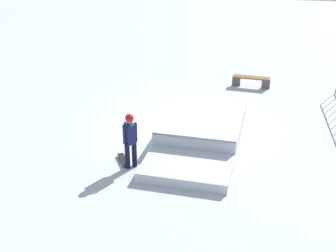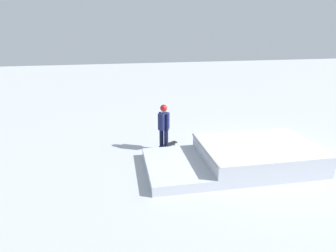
{
  "view_description": "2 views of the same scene",
  "coord_description": "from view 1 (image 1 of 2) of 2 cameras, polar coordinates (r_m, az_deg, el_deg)",
  "views": [
    {
      "loc": [
        14.15,
        2.17,
        6.64
      ],
      "look_at": [
        2.1,
        -0.49,
        0.9
      ],
      "focal_mm": 46.78,
      "sensor_mm": 36.0,
      "label": 1
    },
    {
      "loc": [
        5.15,
        7.88,
        4.17
      ],
      "look_at": [
        3.17,
        -1.15,
        1.0
      ],
      "focal_mm": 29.94,
      "sensor_mm": 36.0,
      "label": 2
    }
  ],
  "objects": [
    {
      "name": "ground_plane",
      "position": [
        15.78,
        3.37,
        0.01
      ],
      "size": [
        60.0,
        60.0,
        0.0
      ],
      "primitive_type": "plane",
      "color": "#B2B7C1"
    },
    {
      "name": "skate_ramp",
      "position": [
        14.67,
        4.31,
        -0.67
      ],
      "size": [
        5.48,
        2.78,
        0.74
      ],
      "rotation": [
        0.0,
        0.0,
        -0.03
      ],
      "color": "silver",
      "rests_on": "ground"
    },
    {
      "name": "skater",
      "position": [
        12.74,
        -4.95,
        -1.4
      ],
      "size": [
        0.44,
        0.41,
        1.73
      ],
      "rotation": [
        0.0,
        0.0,
        3.79
      ],
      "color": "black",
      "rests_on": "ground"
    },
    {
      "name": "skateboard",
      "position": [
        13.47,
        -5.88,
        -4.37
      ],
      "size": [
        0.79,
        0.58,
        0.09
      ],
      "rotation": [
        0.0,
        0.0,
        3.68
      ],
      "color": "black",
      "rests_on": "ground"
    },
    {
      "name": "park_bench",
      "position": [
        19.78,
        10.78,
        5.98
      ],
      "size": [
        0.49,
        1.66,
        0.48
      ],
      "rotation": [
        0.0,
        0.0,
        4.65
      ],
      "color": "brown",
      "rests_on": "ground"
    }
  ]
}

